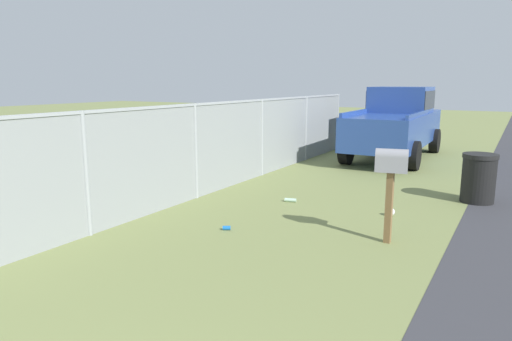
% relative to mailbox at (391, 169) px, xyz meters
% --- Properties ---
extents(mailbox, '(0.29, 0.46, 1.34)m').
position_rel_mailbox_xyz_m(mailbox, '(0.00, 0.00, 0.00)').
color(mailbox, brown).
rests_on(mailbox, ground).
extents(pickup_truck, '(5.28, 2.12, 2.09)m').
position_rel_mailbox_xyz_m(pickup_truck, '(7.69, 1.77, 0.05)').
color(pickup_truck, '#284793').
rests_on(pickup_truck, ground).
extents(trash_bin, '(0.63, 0.63, 0.92)m').
position_rel_mailbox_xyz_m(trash_bin, '(3.09, -0.88, -0.59)').
color(trash_bin, black).
rests_on(trash_bin, ground).
extents(fence_section, '(12.99, 0.07, 1.84)m').
position_rel_mailbox_xyz_m(fence_section, '(1.98, 3.89, -0.07)').
color(fence_section, '#9EA3A8').
rests_on(fence_section, ground).
extents(litter_can_by_mailbox, '(0.12, 0.14, 0.07)m').
position_rel_mailbox_xyz_m(litter_can_by_mailbox, '(-0.68, 2.28, -1.02)').
color(litter_can_by_mailbox, blue).
rests_on(litter_can_by_mailbox, ground).
extents(litter_bag_near_hydrant, '(0.14, 0.14, 0.14)m').
position_rel_mailbox_xyz_m(litter_bag_near_hydrant, '(1.35, 0.29, -0.99)').
color(litter_bag_near_hydrant, silver).
rests_on(litter_bag_near_hydrant, ground).
extents(litter_bottle_far_scatter, '(0.12, 0.23, 0.07)m').
position_rel_mailbox_xyz_m(litter_bottle_far_scatter, '(1.34, 2.17, -1.02)').
color(litter_bottle_far_scatter, '#B2D8BF').
rests_on(litter_bottle_far_scatter, ground).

